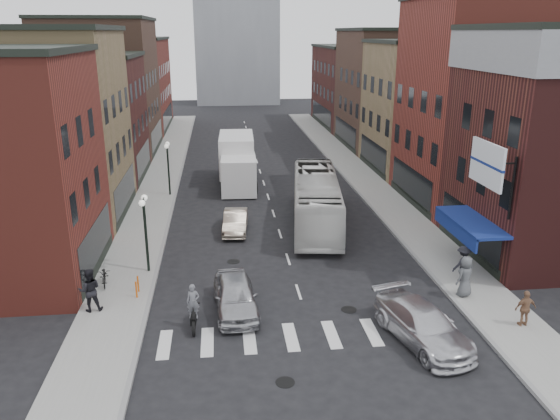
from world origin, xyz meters
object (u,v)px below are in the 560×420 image
object	(u,v)px
parked_bicycle	(104,276)
ped_right_c	(465,276)
streetlamp_far	(168,159)
ped_right_b	(525,308)
billboard_sign	(488,165)
curb_car	(423,325)
ped_right_a	(463,263)
transit_bus	(316,200)
box_truck	(237,162)
sedan_left_far	(235,221)
streetlamp_near	(145,220)
motorcycle_rider	(194,308)
sedan_left_near	(235,296)
ped_left_solo	(90,290)
bike_rack	(137,287)

from	to	relation	value
parked_bicycle	ped_right_c	size ratio (longest dim) A/B	0.86
streetlamp_far	ped_right_b	bearing A→B (deg)	-52.70
billboard_sign	ped_right_b	world-z (taller)	billboard_sign
curb_car	parked_bicycle	bearing A→B (deg)	139.99
ped_right_a	ped_right_c	world-z (taller)	ped_right_c
transit_bus	parked_bicycle	distance (m)	14.28
curb_car	ped_right_c	xyz separation A→B (m)	(3.28, 3.40, 0.37)
box_truck	sedan_left_far	distance (m)	11.10
streetlamp_near	motorcycle_rider	world-z (taller)	streetlamp_near
sedan_left_near	ped_right_b	world-z (taller)	ped_right_b
billboard_sign	streetlamp_near	world-z (taller)	billboard_sign
billboard_sign	motorcycle_rider	xyz separation A→B (m)	(-13.44, -2.29, -5.20)
box_truck	motorcycle_rider	world-z (taller)	box_truck
curb_car	parked_bicycle	world-z (taller)	curb_car
transit_bus	ped_right_b	xyz separation A→B (m)	(6.39, -13.93, -0.70)
sedan_left_near	ped_right_a	world-z (taller)	ped_right_a
billboard_sign	ped_right_a	size ratio (longest dim) A/B	2.02
ped_left_solo	motorcycle_rider	bearing A→B (deg)	148.32
streetlamp_far	sedan_left_near	xyz separation A→B (m)	(4.33, -18.56, -2.14)
streetlamp_near	sedan_left_far	distance (m)	7.72
ped_left_solo	ped_right_c	world-z (taller)	ped_left_solo
streetlamp_near	motorcycle_rider	size ratio (longest dim) A/B	2.06
bike_rack	transit_bus	world-z (taller)	transit_bus
box_truck	curb_car	world-z (taller)	box_truck
streetlamp_near	streetlamp_far	world-z (taller)	same
ped_right_a	ped_right_b	world-z (taller)	ped_right_a
streetlamp_far	transit_bus	xyz separation A→B (m)	(9.92, -7.48, -1.27)
ped_right_b	parked_bicycle	bearing A→B (deg)	-21.36
transit_bus	sedan_left_far	bearing A→B (deg)	-163.26
sedan_left_far	ped_right_c	world-z (taller)	ped_right_c
billboard_sign	box_truck	size ratio (longest dim) A/B	0.41
billboard_sign	box_truck	world-z (taller)	billboard_sign
streetlamp_near	curb_car	bearing A→B (deg)	-34.04
curb_car	ped_right_b	size ratio (longest dim) A/B	3.27
transit_bus	parked_bicycle	world-z (taller)	transit_bus
billboard_sign	sedan_left_far	world-z (taller)	billboard_sign
streetlamp_near	sedan_left_far	bearing A→B (deg)	50.63
bike_rack	curb_car	size ratio (longest dim) A/B	0.15
streetlamp_far	ped_right_a	distance (m)	23.10
streetlamp_far	sedan_left_far	xyz separation A→B (m)	(4.69, -8.29, -2.25)
box_truck	streetlamp_near	bearing A→B (deg)	-105.25
billboard_sign	ped_right_a	distance (m)	5.11
transit_bus	ped_left_solo	xyz separation A→B (m)	(-11.93, -10.56, -0.51)
ped_right_c	parked_bicycle	bearing A→B (deg)	-38.98
parked_bicycle	ped_right_a	world-z (taller)	ped_right_a
ped_right_a	bike_rack	bearing A→B (deg)	-21.40
billboard_sign	sedan_left_near	bearing A→B (deg)	-174.81
bike_rack	box_truck	bearing A→B (deg)	74.36
motorcycle_rider	curb_car	world-z (taller)	motorcycle_rider
bike_rack	ped_left_solo	world-z (taller)	ped_left_solo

